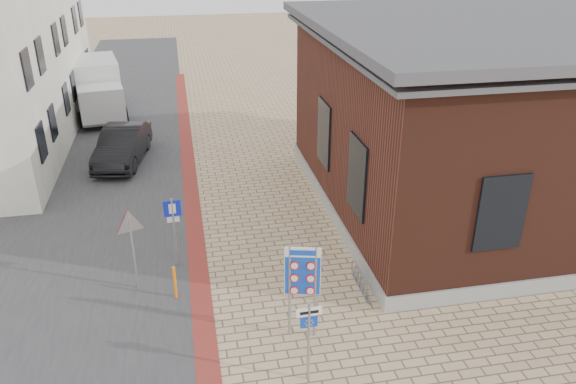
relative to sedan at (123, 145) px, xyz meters
name	(u,v)px	position (x,y,z in m)	size (l,w,h in m)	color
ground	(287,350)	(4.83, -13.72, -0.79)	(120.00, 120.00, 0.00)	tan
road_strip	(112,152)	(-0.67, 1.28, -0.78)	(7.00, 60.00, 0.02)	#38383A
curb_strip	(191,190)	(2.83, -3.72, -0.78)	(0.60, 40.00, 0.02)	maroon
brick_building	(492,114)	(13.82, -6.73, 2.69)	(13.00, 13.00, 6.80)	gray
townhouse_far	(15,34)	(-6.17, 10.28, 3.38)	(7.40, 6.40, 8.30)	beige
bike_rack	(361,281)	(7.48, -11.52, -0.53)	(0.08, 1.80, 0.60)	slate
sedan	(123,145)	(0.00, 0.00, 0.00)	(1.68, 4.81, 1.58)	black
box_truck	(98,88)	(-1.70, 7.36, 0.77)	(3.23, 6.09, 3.03)	slate
border_sign	(303,274)	(5.33, -13.22, 1.12)	(0.89, 0.26, 2.66)	gray
essen_sign	(309,331)	(5.13, -14.79, 0.63)	(0.59, 0.07, 2.18)	gray
parking_sign	(173,221)	(2.20, -9.22, 0.80)	(0.52, 0.07, 2.35)	gray
yield_sign	(130,230)	(1.03, -10.22, 1.15)	(0.86, 0.38, 2.54)	gray
bollard	(175,282)	(2.13, -10.92, -0.28)	(0.09, 0.09, 1.03)	orange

